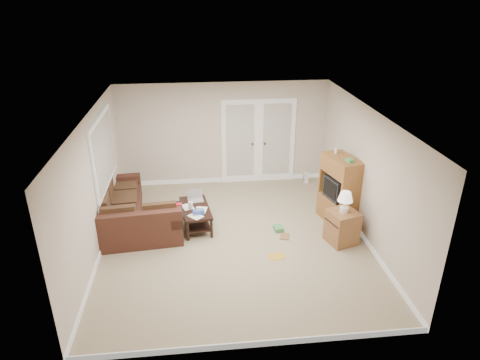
{
  "coord_description": "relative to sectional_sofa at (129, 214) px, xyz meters",
  "views": [
    {
      "loc": [
        -0.66,
        -7.07,
        4.48
      ],
      "look_at": [
        0.14,
        0.37,
        1.1
      ],
      "focal_mm": 32.0,
      "sensor_mm": 36.0,
      "label": 1
    }
  ],
  "objects": [
    {
      "name": "baseboards",
      "position": [
        2.09,
        -0.73,
        -0.25
      ],
      "size": [
        5.0,
        5.5,
        0.1
      ],
      "primitive_type": null,
      "color": "silver",
      "rests_on": "floor"
    },
    {
      "name": "floor_greenbox",
      "position": [
        2.99,
        -0.48,
        -0.25
      ],
      "size": [
        0.18,
        0.23,
        0.09
      ],
      "primitive_type": "cube",
      "rotation": [
        0.0,
        0.0,
        0.08
      ],
      "color": "#42924D",
      "rests_on": "floor"
    },
    {
      "name": "wall_left",
      "position": [
        -0.41,
        -0.73,
        0.95
      ],
      "size": [
        0.02,
        5.5,
        2.5
      ],
      "primitive_type": "cube",
      "color": "beige",
      "rests_on": "floor"
    },
    {
      "name": "sectional_sofa",
      "position": [
        0.0,
        0.0,
        0.0
      ],
      "size": [
        1.84,
        2.5,
        0.75
      ],
      "rotation": [
        0.0,
        0.0,
        0.09
      ],
      "color": "#47251B",
      "rests_on": "floor"
    },
    {
      "name": "wall_front",
      "position": [
        2.09,
        -3.48,
        0.95
      ],
      "size": [
        5.0,
        0.02,
        2.5
      ],
      "primitive_type": "cube",
      "color": "beige",
      "rests_on": "floor"
    },
    {
      "name": "floor_magazine",
      "position": [
        2.79,
        -1.39,
        -0.29
      ],
      "size": [
        0.32,
        0.27,
        0.01
      ],
      "primitive_type": "cube",
      "rotation": [
        0.0,
        0.0,
        0.14
      ],
      "color": "gold",
      "rests_on": "floor"
    },
    {
      "name": "french_doors",
      "position": [
        2.94,
        1.98,
        0.74
      ],
      "size": [
        1.8,
        0.05,
        2.13
      ],
      "color": "silver",
      "rests_on": "floor"
    },
    {
      "name": "tv_armoire",
      "position": [
        4.28,
        -0.22,
        0.42
      ],
      "size": [
        0.69,
        0.98,
        1.52
      ],
      "rotation": [
        0.0,
        0.0,
        0.25
      ],
      "color": "#925C2D",
      "rests_on": "floor"
    },
    {
      "name": "window_left",
      "position": [
        -0.38,
        0.27,
        1.25
      ],
      "size": [
        0.05,
        1.92,
        1.42
      ],
      "color": "silver",
      "rests_on": "wall_left"
    },
    {
      "name": "floor_book",
      "position": [
        2.99,
        -0.71,
        -0.29
      ],
      "size": [
        0.24,
        0.28,
        0.02
      ],
      "primitive_type": "imported",
      "rotation": [
        0.0,
        0.0,
        -0.31
      ],
      "color": "brown",
      "rests_on": "floor"
    },
    {
      "name": "ceiling",
      "position": [
        2.09,
        -0.73,
        2.2
      ],
      "size": [
        5.0,
        5.5,
        0.02
      ],
      "primitive_type": "cube",
      "color": "white",
      "rests_on": "wall_back"
    },
    {
      "name": "wall_back",
      "position": [
        2.09,
        2.02,
        0.95
      ],
      "size": [
        5.0,
        0.02,
        2.5
      ],
      "primitive_type": "cube",
      "color": "beige",
      "rests_on": "floor"
    },
    {
      "name": "wall_right",
      "position": [
        4.59,
        -0.73,
        0.95
      ],
      "size": [
        0.02,
        5.5,
        2.5
      ],
      "primitive_type": "cube",
      "color": "beige",
      "rests_on": "floor"
    },
    {
      "name": "coffee_table",
      "position": [
        1.35,
        -0.12,
        -0.05
      ],
      "size": [
        0.68,
        1.14,
        0.73
      ],
      "rotation": [
        0.0,
        0.0,
        0.13
      ],
      "color": "black",
      "rests_on": "floor"
    },
    {
      "name": "side_cabinet",
      "position": [
        4.11,
        -1.03,
        0.09
      ],
      "size": [
        0.63,
        0.63,
        1.06
      ],
      "rotation": [
        0.0,
        0.0,
        0.3
      ],
      "color": "brown",
      "rests_on": "floor"
    },
    {
      "name": "floor",
      "position": [
        2.09,
        -0.73,
        -0.3
      ],
      "size": [
        5.5,
        5.5,
        0.0
      ],
      "primitive_type": "plane",
      "color": "tan",
      "rests_on": "ground"
    },
    {
      "name": "space_heater",
      "position": [
        4.12,
        1.72,
        -0.16
      ],
      "size": [
        0.11,
        0.09,
        0.27
      ],
      "primitive_type": "cube",
      "rotation": [
        0.0,
        0.0,
        -0.04
      ],
      "color": "white",
      "rests_on": "floor"
    }
  ]
}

